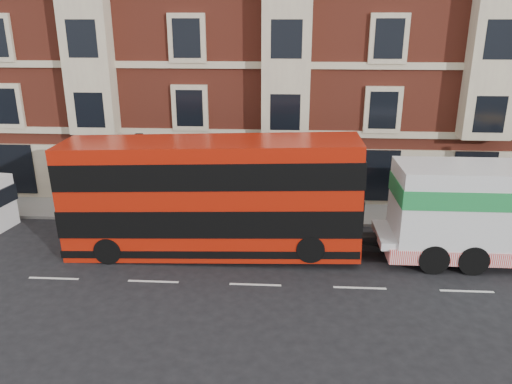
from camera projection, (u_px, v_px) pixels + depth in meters
The scene contains 7 objects.
ground at pixel (255, 285), 19.25m from camera, with size 120.00×120.00×0.00m, color black.
sidewalk at pixel (264, 212), 26.30m from camera, with size 90.00×3.00×0.15m, color slate.
victorian_terrace at pixel (279, 13), 30.07m from camera, with size 45.00×12.00×20.40m.
lamp_post_west at pixel (142, 170), 24.57m from camera, with size 0.35×0.15×4.35m.
double_decker_bus at pixel (211, 195), 21.06m from camera, with size 12.42×2.85×5.03m.
tow_truck at pixel (502, 212), 20.50m from camera, with size 9.95×2.94×4.15m.
pedestrian at pixel (143, 194), 26.21m from camera, with size 0.62×0.41×1.71m, color #191933.
Camera 1 is at (1.08, -16.98, 9.70)m, focal length 35.00 mm.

